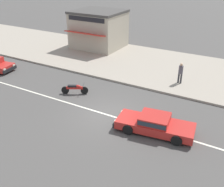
# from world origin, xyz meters

# --- Properties ---
(ground_plane) EXTENTS (160.00, 160.00, 0.00)m
(ground_plane) POSITION_xyz_m (0.00, 0.00, 0.00)
(ground_plane) COLOR #4C4947
(lane_centre_stripe) EXTENTS (50.40, 0.14, 0.01)m
(lane_centre_stripe) POSITION_xyz_m (0.00, 0.00, 0.00)
(lane_centre_stripe) COLOR silver
(lane_centre_stripe) RESTS_ON ground
(kerb_strip) EXTENTS (68.00, 10.00, 0.15)m
(kerb_strip) POSITION_xyz_m (0.00, 9.65, 0.07)
(kerb_strip) COLOR #9E9384
(kerb_strip) RESTS_ON ground
(sedan_red_1) EXTENTS (4.66, 2.21, 1.06)m
(sedan_red_1) POSITION_xyz_m (3.21, -0.25, 0.53)
(sedan_red_1) COLOR red
(sedan_red_1) RESTS_ON ground
(motorcycle_0) EXTENTS (1.79, 1.09, 0.80)m
(motorcycle_0) POSITION_xyz_m (-3.66, 1.39, 0.43)
(motorcycle_0) COLOR black
(motorcycle_0) RESTS_ON ground
(pedestrian_near_clock) EXTENTS (0.34, 0.34, 1.66)m
(pedestrian_near_clock) POSITION_xyz_m (2.52, 6.81, 1.12)
(pedestrian_near_clock) COLOR #333338
(pedestrian_near_clock) RESTS_ON kerb_strip
(shopfront_corner_warung) EXTENTS (5.23, 5.48, 3.96)m
(shopfront_corner_warung) POSITION_xyz_m (-8.40, 12.12, 2.14)
(shopfront_corner_warung) COLOR #B2A893
(shopfront_corner_warung) RESTS_ON kerb_strip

